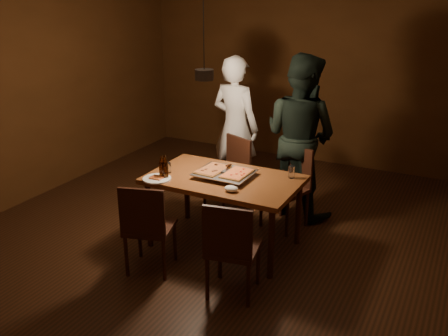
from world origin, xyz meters
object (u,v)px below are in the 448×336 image
at_px(chair_far_left, 232,168).
at_px(chair_near_right, 231,242).
at_px(beer_bottle_b, 165,167).
at_px(pizza_tray, 224,174).
at_px(chair_near_left, 147,221).
at_px(diner_dark, 300,136).
at_px(beer_bottle_a, 162,167).
at_px(pendant_lamp, 204,74).
at_px(dining_table, 224,184).
at_px(diner_white, 235,127).
at_px(plate_slice, 157,179).
at_px(chair_far_right, 290,179).

height_order(chair_far_left, chair_near_right, same).
relative_size(chair_near_right, beer_bottle_b, 2.01).
height_order(pizza_tray, beer_bottle_b, beer_bottle_b).
relative_size(chair_near_left, pizza_tray, 0.95).
relative_size(chair_near_right, diner_dark, 0.26).
height_order(beer_bottle_a, pendant_lamp, pendant_lamp).
distance_m(pizza_tray, pendant_lamp, 1.01).
height_order(dining_table, diner_dark, diner_dark).
height_order(chair_near_left, pendant_lamp, pendant_lamp).
bearing_deg(chair_near_left, diner_dark, 51.50).
height_order(dining_table, diner_white, diner_white).
xyz_separation_m(chair_near_right, pizza_tray, (-0.49, 0.83, 0.24)).
distance_m(dining_table, pendant_lamp, 1.11).
relative_size(chair_near_left, pendant_lamp, 0.48).
relative_size(chair_far_left, beer_bottle_a, 2.49).
relative_size(pizza_tray, plate_slice, 1.97).
bearing_deg(chair_far_left, chair_near_left, 111.39).
bearing_deg(chair_near_left, chair_far_left, 70.90).
bearing_deg(beer_bottle_b, diner_white, 90.14).
distance_m(beer_bottle_a, beer_bottle_b, 0.05).
bearing_deg(beer_bottle_b, chair_near_left, -76.21).
bearing_deg(pendant_lamp, diner_white, 102.57).
relative_size(beer_bottle_a, diner_white, 0.13).
bearing_deg(chair_far_right, pizza_tray, 76.94).
height_order(beer_bottle_a, beer_bottle_b, beer_bottle_b).
bearing_deg(beer_bottle_a, pendant_lamp, 42.66).
xyz_separation_m(chair_far_right, diner_dark, (-0.03, 0.36, 0.40)).
distance_m(pizza_tray, plate_slice, 0.67).
distance_m(chair_near_right, pendant_lamp, 1.64).
bearing_deg(chair_far_right, chair_near_right, 108.99).
xyz_separation_m(chair_near_left, beer_bottle_a, (-0.18, 0.53, 0.32)).
bearing_deg(plate_slice, pizza_tray, 34.14).
bearing_deg(chair_far_left, diner_white, -44.33).
height_order(chair_near_left, beer_bottle_b, beer_bottle_b).
distance_m(chair_far_right, chair_near_left, 1.76).
bearing_deg(chair_far_left, chair_near_right, 139.97).
relative_size(beer_bottle_a, beer_bottle_b, 0.91).
distance_m(beer_bottle_a, plate_slice, 0.13).
distance_m(dining_table, pizza_tray, 0.10).
bearing_deg(chair_near_right, pendant_lamp, 119.76).
xyz_separation_m(beer_bottle_b, plate_slice, (-0.06, -0.07, -0.11)).
height_order(chair_far_left, diner_white, diner_white).
bearing_deg(pendant_lamp, beer_bottle_a, -137.34).
bearing_deg(pendant_lamp, chair_near_right, -49.80).
bearing_deg(beer_bottle_b, dining_table, 29.76).
height_order(beer_bottle_b, pendant_lamp, pendant_lamp).
height_order(chair_far_right, chair_near_left, same).
relative_size(chair_far_right, pizza_tray, 0.95).
distance_m(chair_far_right, chair_near_right, 1.57).
bearing_deg(chair_far_left, plate_slice, 101.50).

